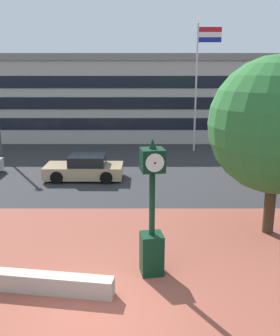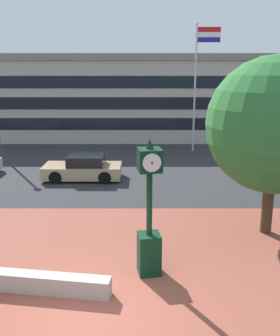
{
  "view_description": "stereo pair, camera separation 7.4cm",
  "coord_description": "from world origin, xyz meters",
  "px_view_note": "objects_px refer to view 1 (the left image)",
  "views": [
    {
      "loc": [
        1.08,
        -7.9,
        5.59
      ],
      "look_at": [
        1.12,
        2.16,
        2.97
      ],
      "focal_mm": 40.53,
      "sensor_mm": 36.0,
      "label": 1
    },
    {
      "loc": [
        1.15,
        -7.9,
        5.59
      ],
      "look_at": [
        1.12,
        2.16,
        2.97
      ],
      "focal_mm": 40.53,
      "sensor_mm": 36.0,
      "label": 2
    }
  ],
  "objects_px": {
    "street_clock": "(151,220)",
    "civic_building": "(90,94)",
    "flagpole_primary": "(197,77)",
    "car_street_mid": "(83,168)"
  },
  "relations": [
    {
      "from": "flagpole_primary",
      "to": "car_street_mid",
      "type": "bearing_deg",
      "value": -133.91
    },
    {
      "from": "street_clock",
      "to": "civic_building",
      "type": "distance_m",
      "value": 26.84
    },
    {
      "from": "car_street_mid",
      "to": "flagpole_primary",
      "type": "relative_size",
      "value": 0.47
    },
    {
      "from": "car_street_mid",
      "to": "civic_building",
      "type": "relative_size",
      "value": 0.13
    },
    {
      "from": "civic_building",
      "to": "car_street_mid",
      "type": "bearing_deg",
      "value": -84.33
    },
    {
      "from": "street_clock",
      "to": "civic_building",
      "type": "bearing_deg",
      "value": 91.2
    },
    {
      "from": "car_street_mid",
      "to": "civic_building",
      "type": "height_order",
      "value": "civic_building"
    },
    {
      "from": "flagpole_primary",
      "to": "civic_building",
      "type": "bearing_deg",
      "value": 131.44
    },
    {
      "from": "car_street_mid",
      "to": "civic_building",
      "type": "bearing_deg",
      "value": 6.17
    },
    {
      "from": "street_clock",
      "to": "car_street_mid",
      "type": "relative_size",
      "value": 0.95
    }
  ]
}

